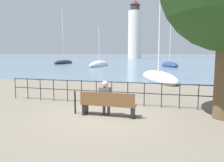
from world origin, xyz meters
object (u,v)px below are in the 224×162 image
at_px(sailboat_5, 99,65).
at_px(closed_umbrella, 75,100).
at_px(park_bench, 108,104).
at_px(sailboat_0, 170,65).
at_px(sailboat_4, 158,77).
at_px(seated_person_left, 105,96).
at_px(sailboat_3, 64,62).
at_px(harbor_lighthouse, 135,32).

bearing_deg(sailboat_5, closed_umbrella, -72.48).
distance_m(park_bench, sailboat_0, 32.30).
height_order(park_bench, sailboat_4, sailboat_4).
bearing_deg(sailboat_0, closed_umbrella, -115.39).
height_order(seated_person_left, sailboat_5, sailboat_5).
distance_m(closed_umbrella, sailboat_0, 32.38).
relative_size(park_bench, sailboat_3, 0.16).
height_order(park_bench, sailboat_5, sailboat_5).
relative_size(park_bench, seated_person_left, 1.56).
distance_m(closed_umbrella, sailboat_3, 42.36).
distance_m(sailboat_3, harbor_lighthouse, 60.73).
xyz_separation_m(park_bench, sailboat_0, (1.84, 32.25, -0.13)).
relative_size(seated_person_left, harbor_lighthouse, 0.05).
relative_size(seated_person_left, sailboat_3, 0.10).
height_order(park_bench, sailboat_3, sailboat_3).
bearing_deg(sailboat_3, sailboat_0, -12.20).
bearing_deg(sailboat_3, harbor_lighthouse, 84.12).
height_order(sailboat_0, harbor_lighthouse, harbor_lighthouse).
bearing_deg(sailboat_5, sailboat_4, -57.51).
bearing_deg(sailboat_4, harbor_lighthouse, 79.30).
bearing_deg(sailboat_3, sailboat_4, -48.93).
distance_m(closed_umbrella, sailboat_4, 11.63).
relative_size(sailboat_0, harbor_lighthouse, 0.39).
height_order(closed_umbrella, harbor_lighthouse, harbor_lighthouse).
bearing_deg(sailboat_4, park_bench, -117.20).
relative_size(park_bench, harbor_lighthouse, 0.08).
xyz_separation_m(sailboat_4, harbor_lighthouse, (-16.25, 85.11, 12.22)).
relative_size(seated_person_left, sailboat_4, 0.15).
bearing_deg(sailboat_3, sailboat_5, -33.89).
bearing_deg(sailboat_4, sailboat_0, 66.55).
bearing_deg(closed_umbrella, harbor_lighthouse, 98.15).
distance_m(sailboat_4, sailboat_5, 21.84).
bearing_deg(seated_person_left, closed_umbrella, -177.16).
distance_m(sailboat_4, harbor_lighthouse, 87.50).
relative_size(seated_person_left, closed_umbrella, 1.40).
relative_size(seated_person_left, sailboat_0, 0.12).
bearing_deg(sailboat_5, sailboat_3, 146.56).
bearing_deg(sailboat_5, sailboat_0, 11.30).
distance_m(sailboat_5, harbor_lighthouse, 67.83).
xyz_separation_m(closed_umbrella, harbor_lighthouse, (-13.82, 96.48, 11.97)).
height_order(park_bench, sailboat_0, sailboat_0).
height_order(closed_umbrella, sailboat_0, sailboat_0).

